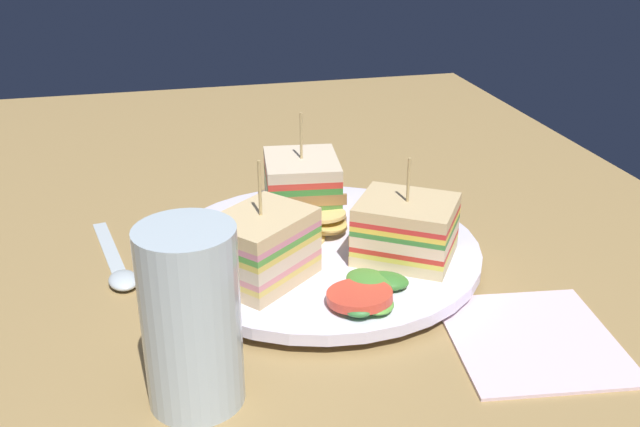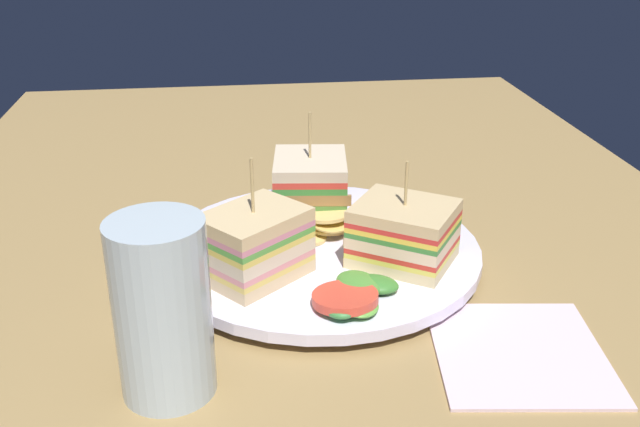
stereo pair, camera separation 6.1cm
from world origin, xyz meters
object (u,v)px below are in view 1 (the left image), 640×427
object	(u,v)px
napkin	(533,337)
spoon	(119,270)
sandwich_wedge_1	(405,229)
sandwich_wedge_2	(306,185)
sandwich_wedge_0	(262,247)
drinking_glass	(192,331)
plate	(320,253)
chip_pile	(320,225)

from	to	relation	value
napkin	spoon	bearing A→B (deg)	59.49
sandwich_wedge_1	spoon	size ratio (longest dim) A/B	0.68
sandwich_wedge_2	sandwich_wedge_0	bearing A→B (deg)	-20.68
drinking_glass	napkin	bearing A→B (deg)	-87.99
plate	napkin	xyz separation A→B (cm)	(-14.88, -12.04, -0.79)
sandwich_wedge_2	drinking_glass	distance (cm)	25.95
plate	sandwich_wedge_2	size ratio (longest dim) A/B	2.82
sandwich_wedge_2	drinking_glass	bearing A→B (deg)	-21.37
sandwich_wedge_0	napkin	bearing A→B (deg)	-70.86
chip_pile	sandwich_wedge_2	bearing A→B (deg)	0.74
sandwich_wedge_1	sandwich_wedge_2	world-z (taller)	sandwich_wedge_2
sandwich_wedge_1	napkin	xyz separation A→B (cm)	(-11.34, -5.76, -3.94)
sandwich_wedge_0	spoon	xyz separation A→B (cm)	(6.63, 11.18, -4.05)
sandwich_wedge_1	drinking_glass	world-z (taller)	drinking_glass
spoon	drinking_glass	xyz separation A→B (cm)	(-17.83, -5.05, 4.65)
plate	sandwich_wedge_0	world-z (taller)	sandwich_wedge_0
spoon	drinking_glass	world-z (taller)	drinking_glass
sandwich_wedge_0	spoon	world-z (taller)	sandwich_wedge_0
sandwich_wedge_0	napkin	size ratio (longest dim) A/B	0.79
sandwich_wedge_0	drinking_glass	bearing A→B (deg)	-159.14
chip_pile	spoon	distance (cm)	17.44
spoon	sandwich_wedge_1	bearing A→B (deg)	65.53
plate	napkin	size ratio (longest dim) A/B	2.19
chip_pile	spoon	size ratio (longest dim) A/B	0.47
plate	spoon	distance (cm)	16.94
sandwich_wedge_1	napkin	bearing A→B (deg)	150.19
plate	sandwich_wedge_1	distance (cm)	7.86
sandwich_wedge_0	sandwich_wedge_2	size ratio (longest dim) A/B	1.02
drinking_glass	sandwich_wedge_1	bearing A→B (deg)	-55.96
chip_pile	spoon	world-z (taller)	chip_pile
sandwich_wedge_1	sandwich_wedge_0	bearing A→B (deg)	37.95
spoon	napkin	distance (cm)	33.47
sandwich_wedge_0	drinking_glass	xyz separation A→B (cm)	(-11.20, 6.13, 0.60)
sandwich_wedge_1	plate	bearing A→B (deg)	3.84
plate	sandwich_wedge_0	distance (cm)	7.97
sandwich_wedge_0	spoon	bearing A→B (deg)	108.87
sandwich_wedge_2	drinking_glass	size ratio (longest dim) A/B	0.81
sandwich_wedge_0	drinking_glass	distance (cm)	12.78
napkin	sandwich_wedge_1	bearing A→B (deg)	26.94
drinking_glass	sandwich_wedge_2	bearing A→B (deg)	-27.97
napkin	chip_pile	bearing A→B (deg)	34.41
spoon	napkin	size ratio (longest dim) A/B	1.18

